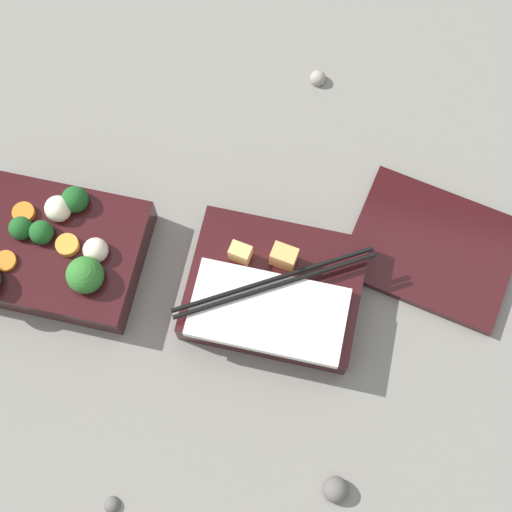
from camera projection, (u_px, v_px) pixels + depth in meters
ground_plane at (175, 273)px, 0.83m from camera, size 3.00×3.00×0.00m
bento_tray_vegetable at (56, 251)px, 0.81m from camera, size 0.19×0.15×0.07m
bento_tray_rice at (273, 294)px, 0.80m from camera, size 0.20×0.15×0.07m
bento_lid at (432, 248)px, 0.83m from camera, size 0.21×0.18×0.01m
pebble_0 at (336, 490)px, 0.74m from camera, size 0.03×0.03×0.03m
pebble_1 at (318, 78)px, 0.91m from camera, size 0.02×0.02×0.02m
pebble_2 at (109, 504)px, 0.74m from camera, size 0.02×0.02×0.02m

